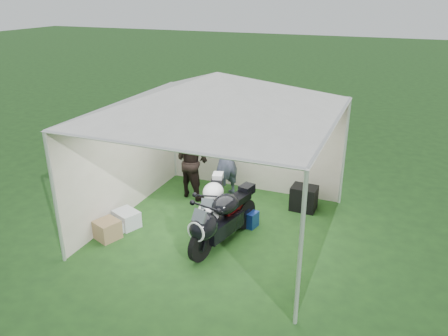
{
  "coord_description": "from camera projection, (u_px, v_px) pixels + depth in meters",
  "views": [
    {
      "loc": [
        2.9,
        -6.8,
        4.27
      ],
      "look_at": [
        -0.02,
        0.35,
        1.12
      ],
      "focal_mm": 35.0,
      "sensor_mm": 36.0,
      "label": 1
    }
  ],
  "objects": [
    {
      "name": "person_blue_jacket",
      "position": [
        226.0,
        159.0,
        9.49
      ],
      "size": [
        0.67,
        0.75,
        1.73
      ],
      "primitive_type": "imported",
      "rotation": [
        0.0,
        0.0,
        -2.08
      ],
      "color": "#525777",
      "rests_on": "ground"
    },
    {
      "name": "paddock_stand",
      "position": [
        247.0,
        218.0,
        8.5
      ],
      "size": [
        0.46,
        0.35,
        0.31
      ],
      "primitive_type": "cube",
      "rotation": [
        0.0,
        0.0,
        -0.22
      ],
      "color": "blue",
      "rests_on": "ground"
    },
    {
      "name": "crate_2",
      "position": [
        117.0,
        228.0,
        8.26
      ],
      "size": [
        0.31,
        0.28,
        0.2
      ],
      "primitive_type": "cube",
      "rotation": [
        0.0,
        0.0,
        -0.21
      ],
      "color": "silver",
      "rests_on": "ground"
    },
    {
      "name": "motorcycle_white",
      "position": [
        212.0,
        205.0,
        8.27
      ],
      "size": [
        0.73,
        1.78,
        0.89
      ],
      "rotation": [
        0.0,
        0.0,
        0.26
      ],
      "color": "black",
      "rests_on": "ground"
    },
    {
      "name": "crate_0",
      "position": [
        127.0,
        219.0,
        8.46
      ],
      "size": [
        0.59,
        0.53,
        0.32
      ],
      "primitive_type": "cube",
      "rotation": [
        0.0,
        0.0,
        -0.4
      ],
      "color": "#B6BCC1",
      "rests_on": "ground"
    },
    {
      "name": "motorcycle_black",
      "position": [
        220.0,
        219.0,
        7.69
      ],
      "size": [
        0.71,
        1.92,
        0.96
      ],
      "rotation": [
        0.0,
        0.0,
        -0.22
      ],
      "color": "black",
      "rests_on": "ground"
    },
    {
      "name": "ground",
      "position": [
        218.0,
        228.0,
        8.46
      ],
      "size": [
        80.0,
        80.0,
        0.0
      ],
      "primitive_type": "plane",
      "color": "#1C3D18",
      "rests_on": "ground"
    },
    {
      "name": "person_dark_jacket",
      "position": [
        192.0,
        160.0,
        9.49
      ],
      "size": [
        0.96,
        0.84,
        1.67
      ],
      "primitive_type": "imported",
      "rotation": [
        0.0,
        0.0,
        2.85
      ],
      "color": "black",
      "rests_on": "ground"
    },
    {
      "name": "equipment_box",
      "position": [
        304.0,
        198.0,
        9.08
      ],
      "size": [
        0.53,
        0.43,
        0.52
      ],
      "primitive_type": "cube",
      "rotation": [
        0.0,
        0.0,
        -0.04
      ],
      "color": "black",
      "rests_on": "ground"
    },
    {
      "name": "canopy_tent",
      "position": [
        218.0,
        96.0,
        7.51
      ],
      "size": [
        5.66,
        5.66,
        3.0
      ],
      "color": "silver",
      "rests_on": "ground"
    },
    {
      "name": "crate_1",
      "position": [
        107.0,
        230.0,
        8.05
      ],
      "size": [
        0.51,
        0.51,
        0.35
      ],
      "primitive_type": "cube",
      "rotation": [
        0.0,
        0.0,
        -0.36
      ],
      "color": "olive",
      "rests_on": "ground"
    }
  ]
}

